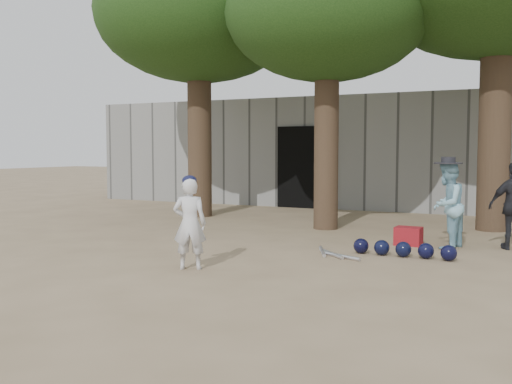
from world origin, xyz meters
The scene contains 7 objects.
ground centered at (0.00, 0.00, 0.00)m, with size 70.00×70.00×0.00m, color #937C5E.
boy_player centered at (0.23, -0.25, 0.60)m, with size 0.44×0.29×1.20m, color silver.
spectator_blue centered at (3.07, 2.89, 0.70)m, with size 0.68×0.53×1.39m, color #89C0D5.
red_bag centered at (2.47, 2.93, 0.15)m, with size 0.42×0.32×0.30m, color maroon.
back_building centered at (0.00, 10.33, 1.50)m, with size 16.00×5.24×3.00m.
helmet_row centered at (2.60, 1.83, 0.12)m, with size 1.51×0.28×0.23m.
bat_pile centered at (1.61, 1.49, 0.03)m, with size 0.87×0.75×0.06m.
Camera 1 is at (4.24, -6.56, 1.57)m, focal length 40.00 mm.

